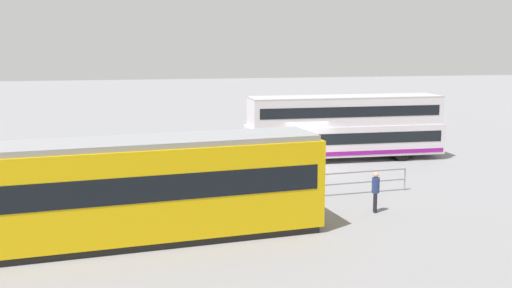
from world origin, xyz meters
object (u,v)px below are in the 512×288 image
Objects in this scene: double_decker_bus at (345,127)px; pedestrian_near_railing at (290,164)px; pedestrian_crossing at (376,189)px; tram_yellow at (97,192)px; info_sign at (182,167)px.

pedestrian_near_railing is (4.68, 5.13, -1.00)m from double_decker_bus.
double_decker_bus is 6.98× the size of pedestrian_crossing.
pedestrian_near_railing is (-8.85, -7.65, -0.94)m from tram_yellow.
double_decker_bus is at bearing -132.37° from pedestrian_near_railing.
pedestrian_crossing is (2.54, 10.89, -0.98)m from double_decker_bus.
double_decker_bus is 0.73× the size of tram_yellow.
pedestrian_crossing is 8.06m from info_sign.
tram_yellow is 9.61× the size of pedestrian_crossing.
pedestrian_crossing is (-10.99, -1.90, -0.92)m from tram_yellow.
pedestrian_crossing is at bearing 165.67° from info_sign.
pedestrian_crossing reaches higher than pedestrian_near_railing.
info_sign reaches higher than pedestrian_crossing.
info_sign is at bearing -14.33° from pedestrian_crossing.
double_decker_bus reaches higher than pedestrian_near_railing.
double_decker_bus reaches higher than info_sign.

